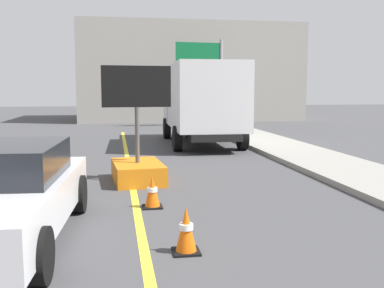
{
  "coord_description": "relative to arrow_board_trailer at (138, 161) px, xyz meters",
  "views": [
    {
      "loc": [
        -0.35,
        1.13,
        2.17
      ],
      "look_at": [
        0.57,
        6.5,
        1.5
      ],
      "focal_mm": 42.26,
      "sensor_mm": 36.0,
      "label": 1
    }
  ],
  "objects": [
    {
      "name": "lane_center_stripe",
      "position": [
        -0.15,
        -5.68,
        -0.48
      ],
      "size": [
        0.14,
        36.0,
        0.01
      ],
      "primitive_type": "cube",
      "color": "yellow",
      "rests_on": "ground"
    },
    {
      "name": "highway_guide_sign",
      "position": [
        4.83,
        15.24,
        2.94
      ],
      "size": [
        2.78,
        0.38,
        5.0
      ],
      "color": "gray",
      "rests_on": "ground"
    },
    {
      "name": "traffic_cone_mid_lane",
      "position": [
        0.4,
        -4.81,
        -0.17
      ],
      "size": [
        0.36,
        0.36,
        0.62
      ],
      "color": "black",
      "rests_on": "ground"
    },
    {
      "name": "far_building_block",
      "position": [
        4.65,
        22.2,
        2.79
      ],
      "size": [
        15.0,
        8.15,
        6.54
      ],
      "primitive_type": "cube",
      "color": "gray",
      "rests_on": "ground"
    },
    {
      "name": "box_truck",
      "position": [
        2.84,
        6.77,
        1.24
      ],
      "size": [
        2.75,
        6.58,
        3.11
      ],
      "color": "black",
      "rests_on": "ground"
    },
    {
      "name": "arrow_board_trailer",
      "position": [
        0.0,
        0.0,
        0.0
      ],
      "size": [
        1.6,
        1.88,
        2.7
      ],
      "color": "orange",
      "rests_on": "ground"
    },
    {
      "name": "traffic_cone_far_lane",
      "position": [
        0.15,
        -2.43,
        -0.19
      ],
      "size": [
        0.36,
        0.36,
        0.59
      ],
      "color": "black",
      "rests_on": "ground"
    }
  ]
}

